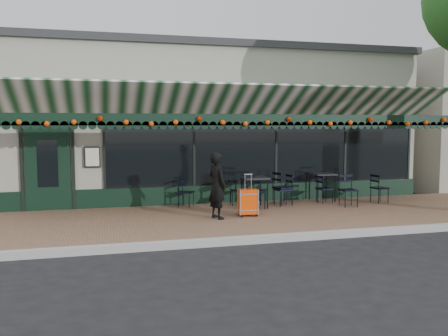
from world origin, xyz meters
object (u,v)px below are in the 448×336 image
object	(u,v)px
suitcase	(248,202)
chair_a_extra	(380,188)
chair_b_left	(237,191)
chair_a_right	(325,189)
chair_b_front	(255,191)
cafe_table_b	(254,180)
chair_a_left	(283,190)
chair_a_front	(349,191)
chair_solo	(186,192)
woman	(217,186)
cafe_table_a	(323,176)
chair_b_right	(283,188)

from	to	relation	value
suitcase	chair_a_extra	world-z (taller)	suitcase
suitcase	chair_b_left	size ratio (longest dim) A/B	1.31
chair_a_right	chair_b_front	distance (m)	2.27
cafe_table_b	chair_b_left	size ratio (longest dim) A/B	1.05
suitcase	chair_a_left	distance (m)	1.81
cafe_table_b	chair_a_right	bearing A→B (deg)	4.58
suitcase	chair_a_left	size ratio (longest dim) A/B	1.18
chair_a_left	chair_a_front	xyz separation A→B (m)	(1.64, -0.56, 0.00)
suitcase	chair_a_left	xyz separation A→B (m)	(1.37, 1.17, 0.09)
chair_a_right	chair_solo	xyz separation A→B (m)	(-3.86, 0.43, -0.02)
woman	chair_a_extra	xyz separation A→B (m)	(4.98, 1.06, -0.37)
chair_a_right	chair_b_left	bearing A→B (deg)	75.34
cafe_table_b	chair_a_extra	size ratio (longest dim) A/B	1.00
chair_a_front	woman	bearing A→B (deg)	-166.70
chair_a_left	chair_a_extra	xyz separation A→B (m)	(2.83, -0.18, -0.02)
chair_a_front	chair_b_front	world-z (taller)	chair_b_front
chair_b_front	chair_a_extra	bearing A→B (deg)	-26.87
woman	chair_b_front	xyz separation A→B (m)	(1.23, 0.92, -0.31)
chair_a_left	woman	bearing A→B (deg)	-64.91
suitcase	chair_b_left	xyz separation A→B (m)	(0.21, 1.61, 0.05)
chair_a_right	woman	bearing A→B (deg)	104.11
cafe_table_b	chair_b_front	xyz separation A→B (m)	(-0.09, -0.29, -0.26)
cafe_table_b	chair_a_right	world-z (taller)	cafe_table_b
cafe_table_a	chair_a_extra	xyz separation A→B (m)	(1.41, -0.71, -0.31)
chair_b_front	chair_solo	world-z (taller)	chair_b_front
chair_a_front	chair_a_right	bearing A→B (deg)	119.76
cafe_table_b	chair_a_extra	distance (m)	3.68
chair_solo	cafe_table_a	bearing A→B (deg)	-58.03
cafe_table_b	chair_b_front	distance (m)	0.40
chair_b_left	cafe_table_a	bearing A→B (deg)	99.40
suitcase	cafe_table_a	distance (m)	3.29
woman	cafe_table_b	size ratio (longest dim) A/B	1.92
chair_b_front	chair_b_left	bearing A→B (deg)	78.72
chair_b_right	woman	bearing A→B (deg)	107.38
cafe_table_a	chair_b_front	xyz separation A→B (m)	(-2.34, -0.85, -0.25)
chair_a_front	chair_a_extra	world-z (taller)	chair_a_front
chair_a_right	chair_b_right	world-z (taller)	chair_b_right
chair_b_left	woman	bearing A→B (deg)	-22.89
suitcase	chair_b_left	distance (m)	1.62
chair_b_front	chair_solo	xyz separation A→B (m)	(-1.64, 0.88, -0.09)
woman	chair_a_front	size ratio (longest dim) A/B	1.80
chair_b_front	chair_solo	bearing A→B (deg)	122.74
cafe_table_b	chair_a_right	distance (m)	2.16
cafe_table_b	chair_solo	size ratio (longest dim) A/B	1.07
woman	cafe_table_a	bearing A→B (deg)	-84.44
suitcase	chair_b_front	xyz separation A→B (m)	(0.45, 0.85, 0.13)
woman	cafe_table_a	distance (m)	3.98
chair_b_left	chair_solo	size ratio (longest dim) A/B	1.02
chair_a_right	chair_b_right	size ratio (longest dim) A/B	0.86
chair_a_right	cafe_table_b	bearing A→B (deg)	86.86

